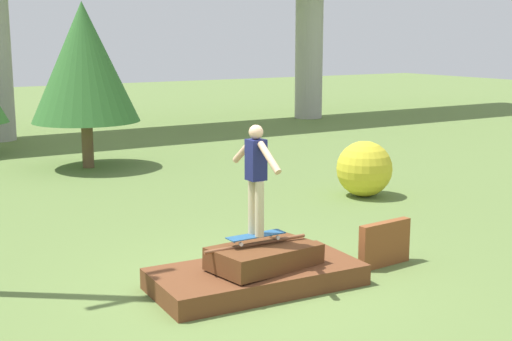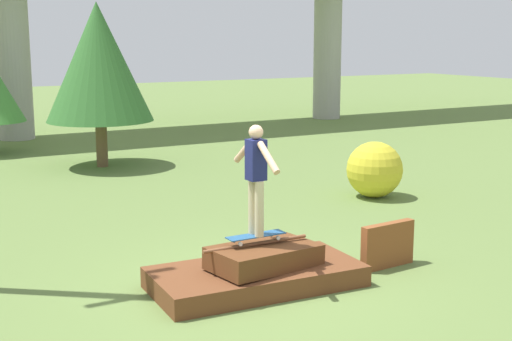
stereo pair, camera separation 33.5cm
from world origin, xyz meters
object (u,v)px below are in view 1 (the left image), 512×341
object	(u,v)px
skater	(256,173)
bush_yellow_flowering	(364,169)
skateboard	(256,236)
tree_behind_right	(84,62)

from	to	relation	value
skater	bush_yellow_flowering	size ratio (longest dim) A/B	1.26
skateboard	skater	world-z (taller)	skater
bush_yellow_flowering	skateboard	bearing A→B (deg)	-143.89
skateboard	tree_behind_right	size ratio (longest dim) A/B	0.20
skateboard	bush_yellow_flowering	distance (m)	5.86
skater	bush_yellow_flowering	xyz separation A→B (m)	(4.73, 3.45, -0.96)
skateboard	bush_yellow_flowering	bearing A→B (deg)	36.11
skateboard	skater	bearing A→B (deg)	116.57
skater	tree_behind_right	bearing A→B (deg)	84.68
bush_yellow_flowering	skater	bearing A→B (deg)	-143.89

